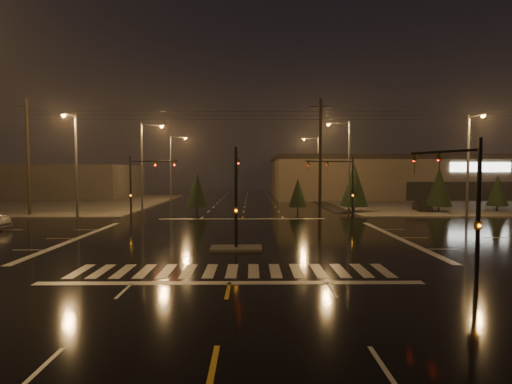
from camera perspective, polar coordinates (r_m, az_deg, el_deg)
ground at (r=27.57m, az=-2.53°, el=-6.60°), size 140.00×140.00×0.00m
sidewalk_ne at (r=64.31m, az=26.28°, el=-1.36°), size 36.00×36.00×0.12m
sidewalk_nw at (r=65.15m, az=-28.96°, el=-1.37°), size 36.00×36.00×0.12m
median_island at (r=23.63m, az=-2.85°, el=-8.04°), size 3.00×1.60×0.15m
crosswalk at (r=18.77m, az=-3.46°, el=-11.17°), size 15.00×2.60×0.01m
stop_bar_near at (r=16.84m, az=-3.80°, el=-12.83°), size 16.00×0.50×0.01m
stop_bar_far at (r=38.46m, az=-1.99°, el=-3.86°), size 16.00×0.50×0.01m
parking_lot at (r=65.01m, az=31.01°, el=-1.45°), size 50.00×24.00×0.08m
retail_building at (r=80.72m, az=24.37°, el=2.20°), size 60.20×28.30×7.20m
commercial_block at (r=77.96m, az=-28.06°, el=1.33°), size 30.00×18.00×5.60m
signal_mast_median at (r=24.13m, az=-2.79°, el=0.99°), size 0.25×4.59×6.00m
signal_mast_ne at (r=38.29m, az=12.34°, el=1.73°), size 4.84×1.86×6.00m
signal_mast_nw at (r=38.74m, az=-16.22°, el=1.69°), size 4.84×1.86×6.00m
signal_mast_se at (r=19.78m, az=27.47°, el=0.09°), size 1.55×3.87×6.00m
streetlight_1 at (r=46.78m, az=-15.66°, el=4.37°), size 2.77×0.32×10.00m
streetlight_2 at (r=62.37m, az=-11.84°, el=4.04°), size 2.77×0.32×10.00m
streetlight_3 at (r=44.40m, az=12.79°, el=4.48°), size 2.77×0.32×10.00m
streetlight_4 at (r=64.01m, az=8.63°, el=4.05°), size 2.77×0.32×10.00m
streetlight_5 at (r=41.94m, az=-24.49°, el=4.38°), size 0.32×2.77×10.00m
streetlight_6 at (r=43.79m, az=28.25°, el=4.22°), size 0.32×2.77×10.00m
utility_pole_0 at (r=47.14m, az=-29.80°, el=4.47°), size 2.20×0.32×12.00m
utility_pole_1 at (r=41.81m, az=9.17°, el=5.06°), size 2.20×0.32×12.00m
conifer_0 at (r=45.62m, az=13.83°, el=1.02°), size 3.06×3.06×5.49m
conifer_1 at (r=48.80m, az=24.71°, el=0.67°), size 2.76×2.76×5.01m
conifer_2 at (r=52.45m, az=31.24°, el=0.21°), size 2.24×2.24×4.19m
conifer_3 at (r=44.41m, az=-8.41°, el=0.31°), size 2.36×2.36×4.38m
conifer_4 at (r=43.80m, az=5.99°, el=-0.07°), size 2.01×2.01×3.84m
car_parked at (r=49.12m, az=22.66°, el=-1.81°), size 2.15×4.14×1.35m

